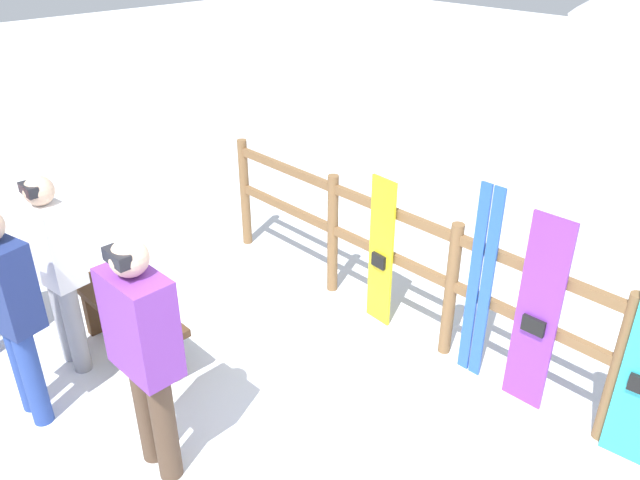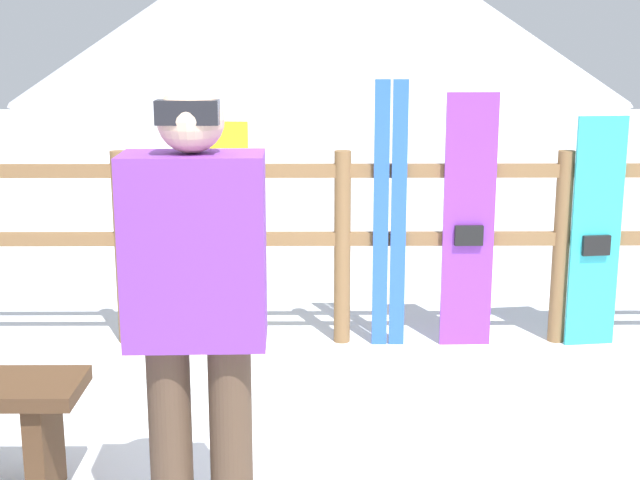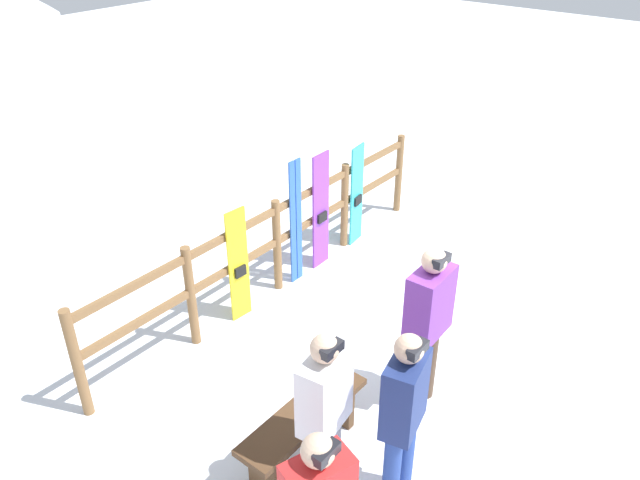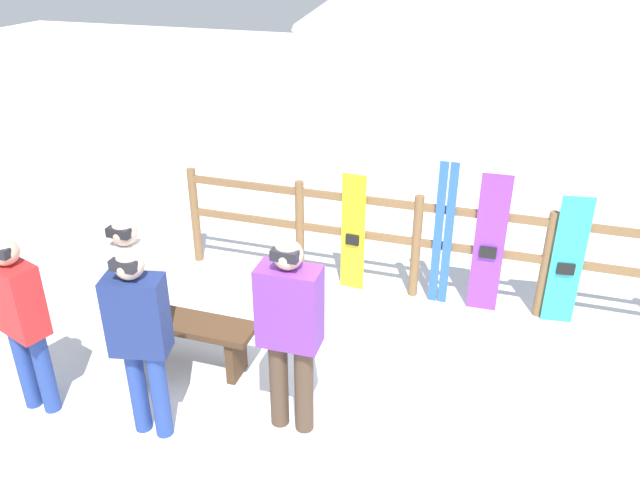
% 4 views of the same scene
% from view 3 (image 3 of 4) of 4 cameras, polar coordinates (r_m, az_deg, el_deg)
% --- Properties ---
extents(ground_plane, '(40.00, 40.00, 0.00)m').
position_cam_3_polar(ground_plane, '(6.70, 9.97, -10.70)').
color(ground_plane, white).
extents(fence, '(5.40, 0.10, 1.18)m').
position_cam_3_polar(fence, '(7.29, -3.97, 0.22)').
color(fence, brown).
rests_on(fence, ground).
extents(bench, '(1.31, 0.36, 0.50)m').
position_cam_3_polar(bench, '(5.46, -1.49, -16.45)').
color(bench, '#4C331E').
rests_on(bench, ground).
extents(person_navy, '(0.48, 0.33, 1.64)m').
position_cam_3_polar(person_navy, '(4.79, 7.65, -15.15)').
color(person_navy, navy).
rests_on(person_navy, ground).
extents(person_white, '(0.47, 0.30, 1.63)m').
position_cam_3_polar(person_white, '(4.77, 0.41, -15.23)').
color(person_white, gray).
rests_on(person_white, ground).
extents(person_purple, '(0.48, 0.27, 1.69)m').
position_cam_3_polar(person_purple, '(5.62, 9.85, -7.12)').
color(person_purple, '#4C3828').
rests_on(person_purple, ground).
extents(snowboard_yellow, '(0.27, 0.07, 1.36)m').
position_cam_3_polar(snowboard_yellow, '(6.86, -7.46, -2.35)').
color(snowboard_yellow, yellow).
rests_on(snowboard_yellow, ground).
extents(ski_pair_blue, '(0.19, 0.02, 1.60)m').
position_cam_3_polar(ski_pair_blue, '(7.39, -2.23, 1.59)').
color(ski_pair_blue, blue).
rests_on(ski_pair_blue, ground).
extents(snowboard_purple, '(0.31, 0.06, 1.53)m').
position_cam_3_polar(snowboard_purple, '(7.73, 0.07, 2.62)').
color(snowboard_purple, purple).
rests_on(snowboard_purple, ground).
extents(snowboard_cyan, '(0.30, 0.08, 1.39)m').
position_cam_3_polar(snowboard_cyan, '(8.30, 3.37, 4.09)').
color(snowboard_cyan, '#2DBFCC').
rests_on(snowboard_cyan, ground).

